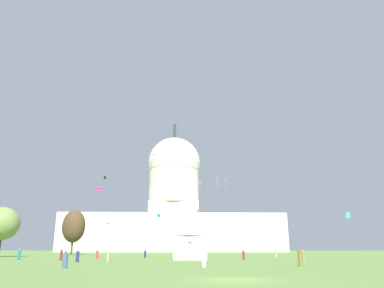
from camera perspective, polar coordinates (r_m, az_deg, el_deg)
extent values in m
plane|color=olive|center=(22.18, 6.86, -20.46)|extent=(800.00, 800.00, 0.00)
cube|color=silver|center=(214.80, -11.59, -13.52)|extent=(62.59, 24.27, 20.89)
cube|color=silver|center=(214.38, 5.67, -13.76)|extent=(62.59, 24.27, 20.89)
cube|color=silver|center=(212.45, -2.96, -12.96)|extent=(27.55, 26.70, 27.09)
cylinder|color=silver|center=(215.38, -2.86, -6.16)|extent=(29.06, 29.06, 23.96)
sphere|color=silver|center=(217.78, -2.82, -3.06)|extent=(31.00, 31.00, 31.00)
cylinder|color=#2D3833|center=(223.18, -2.75, 1.96)|extent=(1.80, 1.80, 9.07)
cube|color=white|center=(62.27, -0.41, -16.45)|extent=(5.34, 6.04, 2.80)
pyramid|color=white|center=(62.35, -0.41, -13.34)|extent=(5.61, 6.34, 1.98)
cylinder|color=#4C3823|center=(120.27, -18.36, -14.89)|extent=(0.58, 0.58, 5.48)
ellipsoid|color=#4C3823|center=(120.46, -18.12, -12.18)|extent=(9.96, 9.60, 9.93)
ellipsoid|color=olive|center=(92.53, -27.72, -11.02)|extent=(9.19, 9.03, 7.25)
cylinder|color=tan|center=(79.97, 13.06, -16.45)|extent=(0.61, 0.61, 1.53)
sphere|color=#A37556|center=(79.97, 13.02, -15.81)|extent=(0.34, 0.34, 0.25)
cylinder|color=maroon|center=(60.74, -19.90, -16.16)|extent=(0.51, 0.51, 1.49)
sphere|color=brown|center=(60.73, -19.82, -15.35)|extent=(0.30, 0.30, 0.23)
cylinder|color=#3D5684|center=(36.54, -19.33, -16.96)|extent=(0.63, 0.63, 1.30)
sphere|color=brown|center=(36.52, -19.21, -15.78)|extent=(0.30, 0.30, 0.21)
cylinder|color=olive|center=(39.91, 16.63, -16.92)|extent=(0.55, 0.55, 1.46)
sphere|color=brown|center=(39.89, 16.53, -15.73)|extent=(0.29, 0.29, 0.21)
cylinder|color=navy|center=(52.57, -17.57, -16.56)|extent=(0.62, 0.62, 1.39)
sphere|color=beige|center=(52.56, -17.49, -15.69)|extent=(0.31, 0.31, 0.22)
cylinder|color=orange|center=(65.66, 17.11, -16.37)|extent=(0.39, 0.39, 1.40)
sphere|color=beige|center=(65.66, 17.05, -15.67)|extent=(0.24, 0.24, 0.20)
cylinder|color=#1E757A|center=(67.31, -25.57, -15.50)|extent=(0.60, 0.60, 1.45)
sphere|color=tan|center=(67.30, -25.48, -14.78)|extent=(0.33, 0.33, 0.24)
cylinder|color=maroon|center=(61.04, 8.11, -16.95)|extent=(0.45, 0.45, 1.42)
sphere|color=tan|center=(61.04, 8.08, -16.18)|extent=(0.26, 0.26, 0.21)
cylinder|color=red|center=(69.82, -14.70, -16.48)|extent=(0.60, 0.60, 1.43)
sphere|color=tan|center=(69.81, -14.65, -15.80)|extent=(0.33, 0.33, 0.24)
cylinder|color=navy|center=(76.12, -7.39, -16.80)|extent=(0.62, 0.62, 1.38)
sphere|color=tan|center=(76.12, -7.37, -16.20)|extent=(0.30, 0.30, 0.21)
cylinder|color=tan|center=(53.95, -13.08, -16.82)|extent=(0.41, 0.41, 1.43)
sphere|color=tan|center=(53.94, -13.02, -15.95)|extent=(0.23, 0.23, 0.21)
cylinder|color=silver|center=(36.71, 1.88, -17.64)|extent=(0.48, 0.48, 1.51)
sphere|color=beige|center=(36.70, 1.87, -16.29)|extent=(0.26, 0.26, 0.22)
cube|color=#33BCDB|center=(89.21, 23.33, -10.26)|extent=(1.10, 0.20, 1.46)
cylinder|color=green|center=(89.10, 23.53, -11.63)|extent=(0.28, 0.30, 2.98)
cube|color=pink|center=(188.26, -6.79, -14.11)|extent=(1.18, 1.13, 0.59)
cube|color=pink|center=(188.28, -6.78, -13.94)|extent=(1.18, 1.13, 0.59)
cylinder|color=pink|center=(188.21, -6.75, -14.54)|extent=(0.41, 0.27, 2.35)
cube|color=orange|center=(188.71, 1.26, -6.19)|extent=(0.95, 0.94, 0.41)
cube|color=orange|center=(188.80, 1.26, -6.04)|extent=(0.95, 0.94, 0.41)
cylinder|color=orange|center=(188.46, 1.30, -6.65)|extent=(0.37, 0.21, 2.72)
pyramid|color=yellow|center=(174.78, 5.36, -5.66)|extent=(1.46, 1.15, 0.16)
cylinder|color=yellow|center=(174.11, 5.39, -6.41)|extent=(0.57, 0.23, 3.41)
pyramid|color=green|center=(137.93, -7.54, -4.95)|extent=(0.97, 1.61, 0.24)
cylinder|color=#D1339E|center=(137.61, -7.34, -5.65)|extent=(0.16, 0.26, 2.02)
cube|color=blue|center=(181.44, -6.02, -1.73)|extent=(0.70, 0.51, 1.02)
cube|color=red|center=(171.89, -2.75, -1.78)|extent=(0.38, 0.62, 1.16)
cylinder|color=red|center=(171.55, -2.72, -2.23)|extent=(0.16, 0.18, 1.70)
pyramid|color=gold|center=(167.34, -13.74, -13.23)|extent=(1.60, 1.46, 0.28)
cylinder|color=yellow|center=(167.45, -13.70, -13.74)|extent=(0.28, 0.25, 1.51)
cube|color=teal|center=(149.00, -5.28, -11.23)|extent=(1.53, 1.53, 0.77)
cube|color=teal|center=(149.06, -5.28, -11.00)|extent=(1.53, 1.53, 0.77)
cylinder|color=red|center=(148.92, -5.34, -11.66)|extent=(0.09, 0.20, 1.79)
pyramid|color=#8CD133|center=(101.06, 4.31, -4.55)|extent=(0.86, 1.67, 0.27)
cylinder|color=#8CD133|center=(100.56, 4.05, -5.95)|extent=(0.33, 0.41, 3.24)
pyramid|color=white|center=(175.20, 2.55, -6.56)|extent=(1.37, 1.38, 0.23)
cube|color=#D1339E|center=(79.52, -14.45, -7.13)|extent=(1.12, 1.08, 0.52)
cube|color=#D1339E|center=(79.61, -14.42, -6.70)|extent=(1.12, 1.08, 0.52)
cylinder|color=green|center=(79.33, -14.50, -8.06)|extent=(0.27, 0.38, 2.20)
cube|color=black|center=(185.37, -13.55, -5.15)|extent=(1.14, 0.70, 1.53)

